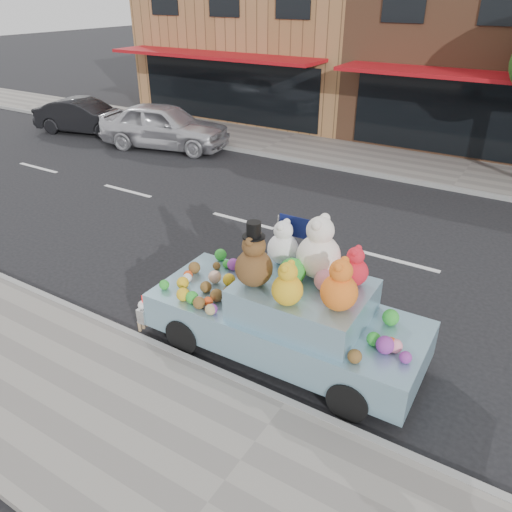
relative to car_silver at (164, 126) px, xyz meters
The scene contains 9 objects.
ground 10.80m from the car_silver, 21.85° to the right, with size 120.00×120.00×0.00m, color black.
near_sidewalk 14.52m from the car_silver, 46.44° to the right, with size 60.00×3.00×0.12m, color gray.
far_sidewalk 10.33m from the car_silver, 14.00° to the left, with size 60.00×3.00×0.12m, color gray.
near_kerb 13.47m from the car_silver, 42.03° to the right, with size 60.00×0.12×0.13m, color gray.
far_kerb 10.07m from the car_silver, ahead, with size 60.00×0.12×0.13m, color gray.
storefront_left 8.46m from the car_silver, 90.04° to the left, with size 10.00×9.80×7.30m.
car_silver is the anchor object (origin of this frame).
car_dark 4.12m from the car_silver, behind, with size 1.41×4.05×1.33m, color black.
art_car 12.32m from the car_silver, 40.19° to the right, with size 4.52×1.85×2.35m.
Camera 1 is at (2.36, -9.61, 5.20)m, focal length 35.00 mm.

